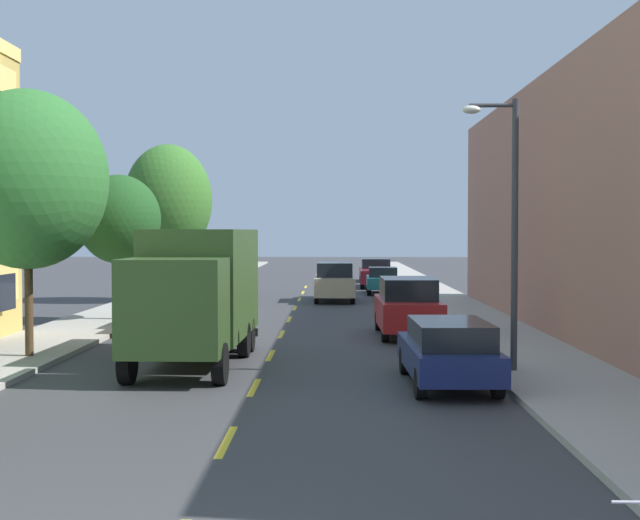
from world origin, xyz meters
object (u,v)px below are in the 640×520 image
street_tree_second (28,180)px  street_tree_third (119,220)px  parked_hatchback_teal (382,280)px  moving_champagne_sedan (335,281)px  delivery_box_truck (198,289)px  parked_wagon_forest (373,270)px  parked_suv_black (218,279)px  parked_wagon_navy (448,351)px  street_tree_farthest (168,201)px  parked_suv_silver (197,287)px  parked_sedan_orange (160,309)px  parked_suv_red (408,306)px  parked_pickup_burgundy (376,274)px  street_lamp (508,213)px

street_tree_second → street_tree_third: size_ratio=1.30×
parked_hatchback_teal → moving_champagne_sedan: size_ratio=0.84×
street_tree_third → delivery_box_truck: bearing=-65.8°
street_tree_second → parked_wagon_forest: 38.96m
parked_hatchback_teal → parked_suv_black: parked_suv_black is taller
parked_suv_black → parked_wagon_navy: bearing=-71.4°
delivery_box_truck → moving_champagne_sedan: 20.81m
street_tree_farthest → parked_suv_silver: 6.13m
parked_sedan_orange → parked_suv_red: bearing=-9.0°
parked_pickup_burgundy → parked_wagon_navy: bearing=-90.1°
street_lamp → parked_hatchback_teal: bearing=93.1°
delivery_box_truck → parked_suv_silver: bearing=99.0°
street_tree_third → parked_suv_red: size_ratio=1.14×
parked_hatchback_teal → parked_wagon_forest: same height
parked_hatchback_teal → parked_wagon_forest: size_ratio=0.86×
street_tree_farthest → parked_pickup_burgundy: bearing=46.4°
street_lamp → parked_wagon_navy: 3.79m
street_tree_second → parked_suv_black: bearing=84.6°
moving_champagne_sedan → parked_sedan_orange: bearing=-115.3°
street_lamp → parked_wagon_forest: 39.55m
street_tree_second → parked_suv_silver: street_tree_second is taller
parked_sedan_orange → parked_suv_black: parked_suv_black is taller
parked_hatchback_teal → parked_wagon_navy: bearing=-90.2°
delivery_box_truck → parked_pickup_burgundy: size_ratio=1.42×
street_lamp → parked_wagon_navy: street_lamp is taller
street_tree_farthest → parked_sedan_orange: 13.40m
parked_sedan_orange → parked_suv_silver: parked_suv_silver is taller
street_tree_third → parked_pickup_burgundy: street_tree_third is taller
street_tree_third → delivery_box_truck: (4.61, -10.25, -1.95)m
parked_sedan_orange → moving_champagne_sedan: (6.11, 12.94, 0.24)m
street_lamp → parked_pickup_burgundy: 33.40m
street_tree_third → parked_pickup_burgundy: bearing=63.0°
parked_suv_red → parked_wagon_forest: bearing=89.5°
delivery_box_truck → parked_suv_red: 8.68m
parked_wagon_forest → parked_sedan_orange: (-8.79, -30.07, -0.05)m
parked_sedan_orange → parked_suv_red: (8.54, -1.36, 0.24)m
parked_suv_red → parked_suv_silver: bearing=131.2°
street_tree_farthest → delivery_box_truck: 20.82m
delivery_box_truck → parked_wagon_navy: 7.03m
street_tree_farthest → delivery_box_truck: street_tree_farthest is taller
delivery_box_truck → parked_suv_red: bearing=45.8°
street_tree_second → delivery_box_truck: (4.61, -0.42, -2.88)m
parked_hatchback_teal → parked_wagon_forest: 12.01m
parked_hatchback_teal → parked_suv_black: size_ratio=0.83×
street_tree_farthest → parked_pickup_burgundy: size_ratio=1.42×
parked_hatchback_teal → parked_sedan_orange: 20.08m
street_tree_farthest → parked_suv_silver: size_ratio=1.58×
parked_wagon_navy → street_tree_farthest: bearing=114.7°
parked_sedan_orange → moving_champagne_sedan: moving_champagne_sedan is taller
street_tree_third → parked_suv_black: street_tree_third is taller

